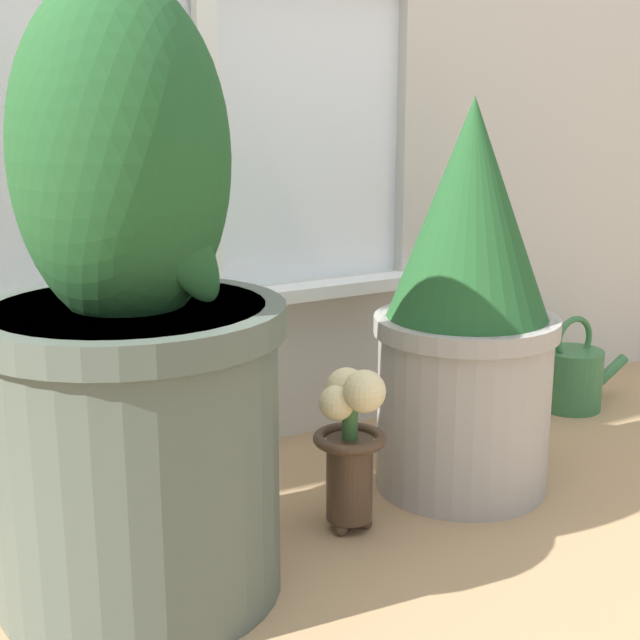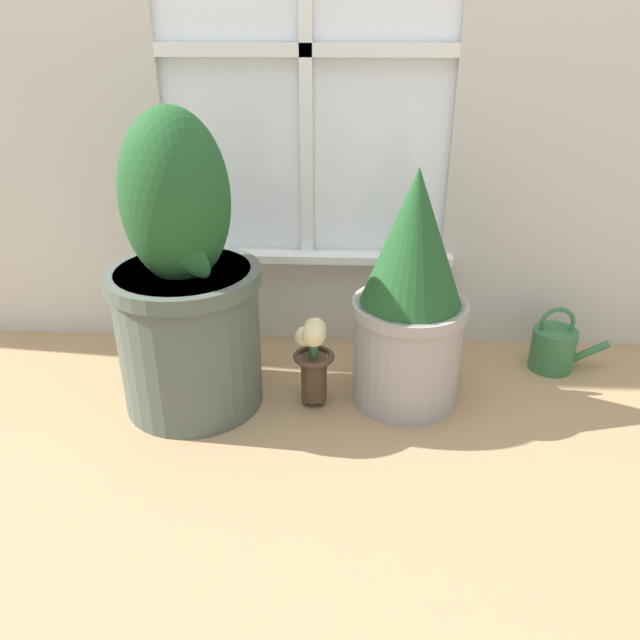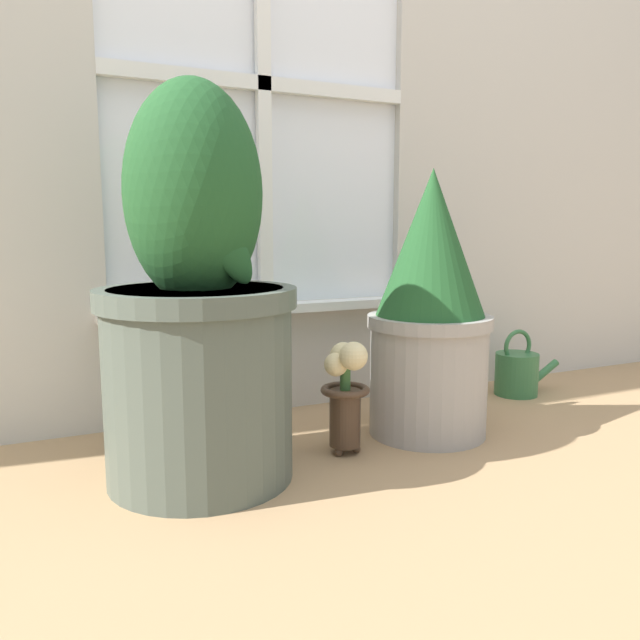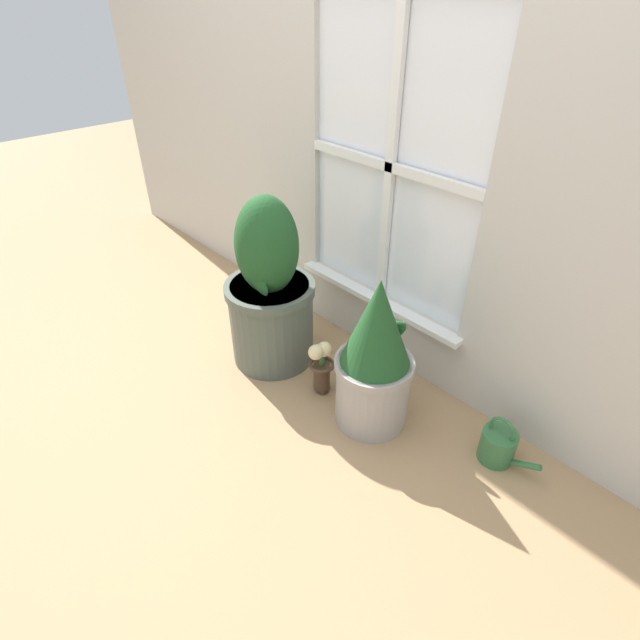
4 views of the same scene
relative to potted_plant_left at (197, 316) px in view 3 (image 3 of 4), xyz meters
name	(u,v)px [view 3 (image 3 of 4)]	position (x,y,z in m)	size (l,w,h in m)	color
ground_plane	(356,475)	(0.29, -0.12, -0.33)	(10.00, 10.00, 0.00)	tan
potted_plant_left	(197,316)	(0.00, 0.00, 0.00)	(0.39, 0.39, 0.78)	#4C564C
potted_plant_right	(430,311)	(0.57, 0.04, -0.03)	(0.30, 0.30, 0.64)	#9E9993
flower_vase	(345,388)	(0.32, 0.00, -0.18)	(0.11, 0.12, 0.26)	#473323
watering_can	(517,372)	(1.02, 0.22, -0.26)	(0.23, 0.13, 0.20)	#336B3D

